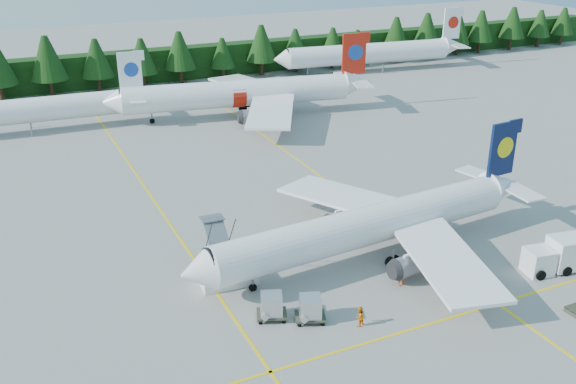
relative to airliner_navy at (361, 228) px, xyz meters
name	(u,v)px	position (x,y,z in m)	size (l,w,h in m)	color
ground	(393,285)	(0.31, -5.13, -3.12)	(320.00, 320.00, 0.00)	#9B9B96
taxi_stripe_a	(169,222)	(-13.69, 14.87, -3.12)	(0.25, 120.00, 0.01)	yellow
taxi_stripe_b	(340,190)	(6.31, 14.87, -3.12)	(0.25, 120.00, 0.01)	yellow
taxi_stripe_cross	(437,322)	(0.31, -11.13, -3.12)	(80.00, 0.25, 0.01)	yellow
treeline_hedge	(152,65)	(0.31, 76.87, -0.12)	(220.00, 4.00, 6.00)	black
airliner_navy	(361,228)	(0.00, 0.00, 0.00)	(35.70, 29.27, 10.38)	white
airliner_red	(233,94)	(5.76, 47.68, 0.50)	(41.18, 33.63, 12.04)	white
airliner_far_left	(7,112)	(-26.52, 52.89, 0.19)	(36.30, 5.12, 10.55)	white
airliner_far_right	(364,53)	(40.90, 67.00, 0.58)	(40.57, 8.17, 11.81)	white
airstairs	(227,271)	(-12.24, 1.45, -2.19)	(4.87, 6.62, 4.28)	white
service_truck	(560,255)	(14.87, -9.07, -1.62)	(6.56, 3.29, 3.03)	white
uld_pair	(291,306)	(-9.76, -6.07, -1.92)	(5.35, 4.04, 1.78)	#363A2A
crew_a	(402,275)	(0.86, -5.45, -2.13)	(0.73, 0.48, 1.99)	#DE4204
crew_b	(359,316)	(-5.39, -8.98, -2.30)	(0.80, 0.62, 1.64)	orange
crew_c	(420,259)	(3.85, -3.82, -2.15)	(0.80, 0.54, 1.94)	#FF6505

